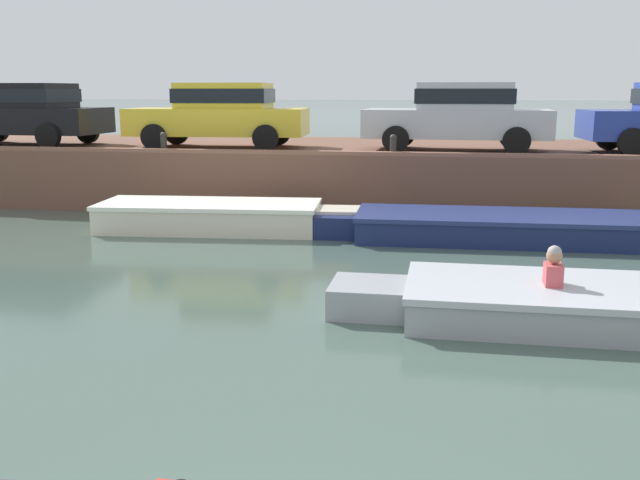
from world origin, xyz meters
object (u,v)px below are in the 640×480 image
boat_moored_west_cream (220,217)px  car_centre_silver (460,114)px  boat_moored_central_navy (486,227)px  mooring_bollard_west (164,141)px  car_leftmost_black (22,111)px  motorboat_passing (595,305)px  car_left_inner_yellow (220,112)px  mooring_bollard_mid (393,144)px

boat_moored_west_cream → car_centre_silver: bearing=35.6°
boat_moored_central_navy → mooring_bollard_west: mooring_bollard_west is taller
boat_moored_west_cream → car_leftmost_black: size_ratio=1.20×
motorboat_passing → mooring_bollard_west: bearing=139.6°
car_left_inner_yellow → mooring_bollard_mid: (4.27, -1.41, -0.61)m
mooring_bollard_west → mooring_bollard_mid: same height
boat_moored_west_cream → car_centre_silver: (4.71, 3.37, 1.95)m
car_leftmost_black → car_left_inner_yellow: (5.23, 0.01, -0.00)m
car_leftmost_black → car_left_inner_yellow: size_ratio=1.01×
boat_moored_west_cream → motorboat_passing: 7.87m
car_leftmost_black → boat_moored_central_navy: bearing=-16.9°
boat_moored_central_navy → car_centre_silver: size_ratio=1.50×
car_leftmost_black → car_centre_silver: (10.91, 0.00, -0.00)m
boat_moored_west_cream → car_left_inner_yellow: bearing=106.2°
boat_moored_west_cream → boat_moored_central_navy: (5.18, -0.09, -0.03)m
motorboat_passing → car_centre_silver: (-1.45, 8.27, 1.99)m
mooring_bollard_west → boat_moored_west_cream: bearing=-46.0°
mooring_bollard_mid → mooring_bollard_west: bearing=180.0°
boat_moored_west_cream → boat_moored_central_navy: bearing=-1.0°
mooring_bollard_mid → car_leftmost_black: bearing=171.6°
car_left_inner_yellow → mooring_bollard_mid: bearing=-18.3°
motorboat_passing → mooring_bollard_west: mooring_bollard_west is taller
motorboat_passing → car_left_inner_yellow: size_ratio=1.39×
boat_moored_central_navy → car_left_inner_yellow: size_ratio=1.47×
car_centre_silver → boat_moored_central_navy: bearing=-82.2°
boat_moored_west_cream → car_centre_silver: car_centre_silver is taller
motorboat_passing → car_left_inner_yellow: 11.11m
car_left_inner_yellow → boat_moored_west_cream: bearing=-73.8°
boat_moored_central_navy → car_leftmost_black: car_leftmost_black is taller
boat_moored_west_cream → boat_moored_central_navy: 5.18m
boat_moored_west_cream → car_centre_silver: 6.11m
car_leftmost_black → car_left_inner_yellow: 5.23m
car_leftmost_black → car_centre_silver: same height
boat_moored_west_cream → mooring_bollard_west: size_ratio=11.82×
boat_moored_central_navy → boat_moored_west_cream: bearing=179.0°
car_left_inner_yellow → boat_moored_central_navy: bearing=-29.4°
car_centre_silver → boat_moored_west_cream: bearing=-144.4°
car_centre_silver → car_left_inner_yellow: bearing=179.9°
boat_moored_central_navy → mooring_bollard_mid: size_ratio=14.41×
motorboat_passing → mooring_bollard_mid: mooring_bollard_mid is taller
boat_moored_central_navy → mooring_bollard_mid: (-1.89, 2.06, 1.37)m
boat_moored_central_navy → car_left_inner_yellow: (-6.16, 3.47, 1.98)m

